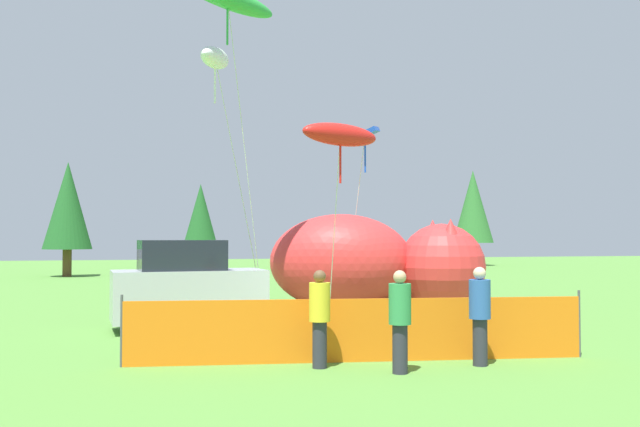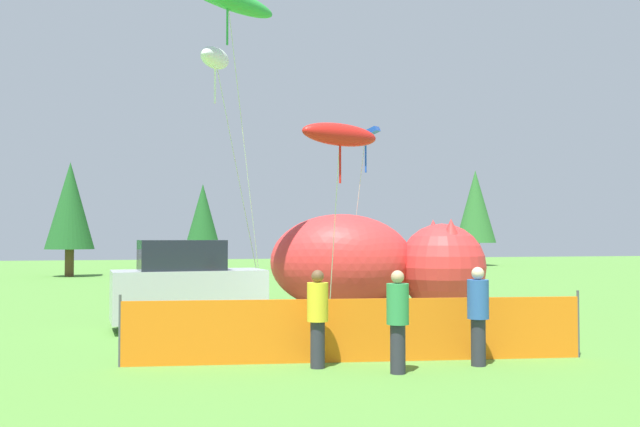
# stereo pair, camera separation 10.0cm
# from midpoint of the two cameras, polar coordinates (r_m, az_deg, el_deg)

# --- Properties ---
(ground_plane) EXTENTS (120.00, 120.00, 0.00)m
(ground_plane) POSITION_cam_midpoint_polar(r_m,az_deg,el_deg) (16.87, 1.89, -9.95)
(ground_plane) COLOR #548C38
(parked_car) EXTENTS (3.94, 2.10, 2.29)m
(parked_car) POSITION_cam_midpoint_polar(r_m,az_deg,el_deg) (18.59, -10.73, -5.77)
(parked_car) COLOR #B7BCC1
(parked_car) RESTS_ON ground
(folding_chair) EXTENTS (0.67, 0.67, 0.89)m
(folding_chair) POSITION_cam_midpoint_polar(r_m,az_deg,el_deg) (17.35, 16.87, -7.87)
(folding_chair) COLOR #267F33
(folding_chair) RESTS_ON ground
(inflatable_cat) EXTENTS (7.18, 4.59, 3.11)m
(inflatable_cat) POSITION_cam_midpoint_polar(r_m,az_deg,el_deg) (23.19, 3.94, -4.18)
(inflatable_cat) COLOR red
(inflatable_cat) RESTS_ON ground
(safety_fence) EXTENTS (8.77, 1.18, 1.31)m
(safety_fence) POSITION_cam_midpoint_polar(r_m,az_deg,el_deg) (13.68, 2.97, -9.31)
(safety_fence) COLOR orange
(safety_fence) RESTS_ON ground
(spectator_in_black_shirt) EXTENTS (0.39, 0.39, 1.79)m
(spectator_in_black_shirt) POSITION_cam_midpoint_polar(r_m,az_deg,el_deg) (12.55, 6.18, -8.24)
(spectator_in_black_shirt) COLOR #2D2D38
(spectator_in_black_shirt) RESTS_ON ground
(spectator_in_blue_shirt) EXTENTS (0.38, 0.38, 1.77)m
(spectator_in_blue_shirt) POSITION_cam_midpoint_polar(r_m,az_deg,el_deg) (12.99, -0.25, -8.08)
(spectator_in_blue_shirt) COLOR #2D2D38
(spectator_in_blue_shirt) RESTS_ON ground
(spectator_in_grey_shirt) EXTENTS (0.39, 0.39, 1.81)m
(spectator_in_grey_shirt) POSITION_cam_midpoint_polar(r_m,az_deg,el_deg) (13.53, 12.46, -7.68)
(spectator_in_grey_shirt) COLOR #2D2D38
(spectator_in_grey_shirt) RESTS_ON ground
(kite_white_ghost) EXTENTS (2.52, 3.19, 7.99)m
(kite_white_ghost) POSITION_cam_midpoint_polar(r_m,az_deg,el_deg) (21.04, -8.52, 12.14)
(kite_white_ghost) COLOR silver
(kite_white_ghost) RESTS_ON ground
(kite_red_lizard) EXTENTS (2.50, 2.51, 5.49)m
(kite_red_lizard) POSITION_cam_midpoint_polar(r_m,az_deg,el_deg) (19.15, 1.48, 6.28)
(kite_red_lizard) COLOR silver
(kite_red_lizard) RESTS_ON ground
(kite_blue_box) EXTENTS (1.20, 1.69, 6.13)m
(kite_blue_box) POSITION_cam_midpoint_polar(r_m,az_deg,el_deg) (24.23, 3.49, 6.12)
(kite_blue_box) COLOR silver
(kite_blue_box) RESTS_ON ground
(horizon_tree_east) EXTENTS (2.59, 2.59, 6.18)m
(horizon_tree_east) POSITION_cam_midpoint_polar(r_m,az_deg,el_deg) (51.80, -9.59, -0.28)
(horizon_tree_east) COLOR brown
(horizon_tree_east) RESTS_ON ground
(horizon_tree_west) EXTENTS (2.88, 2.88, 6.87)m
(horizon_tree_west) POSITION_cam_midpoint_polar(r_m,az_deg,el_deg) (45.17, -19.59, 0.57)
(horizon_tree_west) COLOR brown
(horizon_tree_west) RESTS_ON ground
(horizon_tree_mid) EXTENTS (3.31, 3.31, 7.91)m
(horizon_tree_mid) POSITION_cam_midpoint_polar(r_m,az_deg,el_deg) (60.44, 12.10, 0.52)
(horizon_tree_mid) COLOR brown
(horizon_tree_mid) RESTS_ON ground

